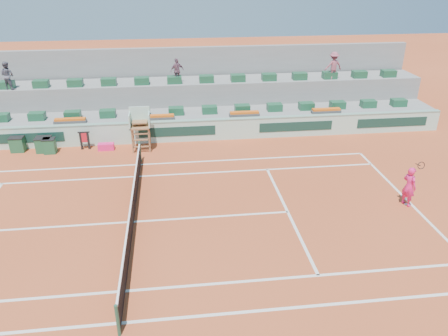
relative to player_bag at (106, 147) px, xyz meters
The scene contains 20 objects.
ground 7.92m from the player_bag, 75.52° to the right, with size 90.00×90.00×0.00m, color #A5401F.
seating_tier_lower 3.64m from the player_bag, 56.82° to the left, with size 36.00×4.00×1.20m, color gray.
seating_tier_upper 5.16m from the player_bag, 66.83° to the left, with size 36.00×2.40×2.60m, color gray.
stadium_back_wall 6.84m from the player_bag, 72.36° to the left, with size 36.00×0.40×4.40m, color gray.
player_bag is the anchor object (origin of this frame).
spectator_left 7.67m from the player_bag, 146.33° to the left, with size 0.80×0.62×1.64m, color #52525F.
spectator_mid 6.65m from the player_bag, 44.28° to the left, with size 0.90×0.37×1.53m, color #7C5264.
spectator_right 14.99m from the player_bag, 15.35° to the left, with size 1.12×0.65×1.74m, color #954A59.
court_lines 7.92m from the player_bag, 75.52° to the right, with size 23.89×11.09×0.01m.
tennis_net 7.93m from the player_bag, 75.52° to the right, with size 0.10×11.97×1.10m.
advertising_hoarding 2.21m from the player_bag, 22.43° to the left, with size 36.00×0.34×1.26m.
umpire_chair 2.40m from the player_bag, ahead, with size 1.10×0.90×2.40m.
seat_row_lower 3.16m from the player_bag, 47.07° to the left, with size 32.90×0.60×0.44m.
seat_row_upper 5.20m from the player_bag, 63.82° to the left, with size 32.90×0.60×0.44m.
flower_planters 1.82m from the player_bag, 70.11° to the left, with size 26.80×0.36×0.28m.
drink_cooler_a 2.99m from the player_bag, behind, with size 0.66×0.57×0.84m.
drink_cooler_b 3.35m from the player_bag, behind, with size 0.84×0.72×0.84m.
drink_cooler_c 4.81m from the player_bag, behind, with size 0.76×0.66×0.84m.
towel_rack 1.25m from the player_bag, 167.47° to the left, with size 0.64×0.11×1.03m.
tennis_player 15.64m from the player_bag, 29.45° to the right, with size 0.63×0.94×2.28m.
Camera 1 is at (1.85, -15.30, 9.63)m, focal length 35.00 mm.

